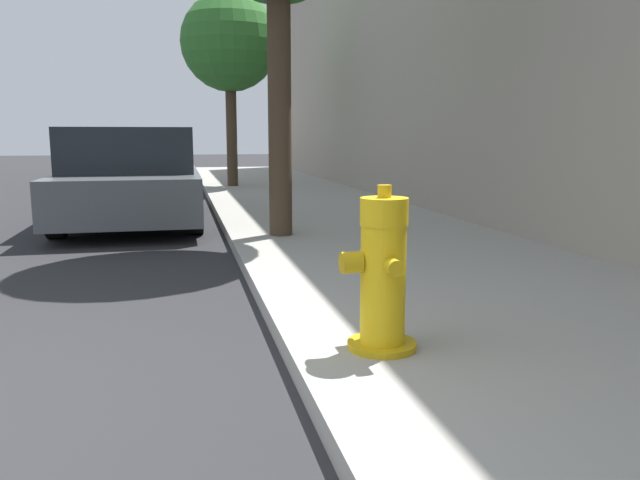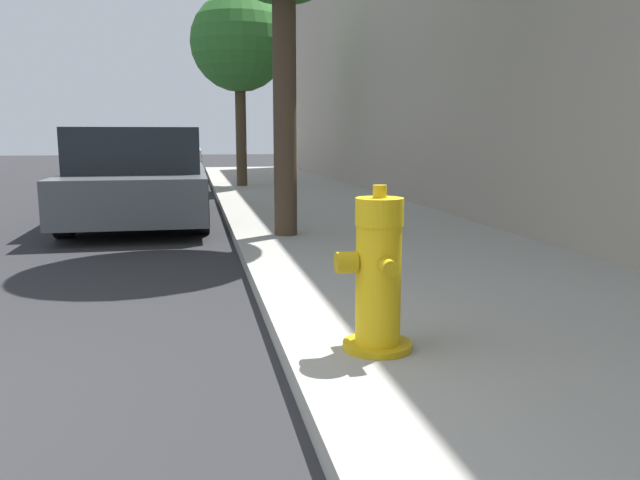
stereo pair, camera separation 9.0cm
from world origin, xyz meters
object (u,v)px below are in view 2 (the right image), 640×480
object	(u,v)px
parked_car_near	(141,177)
street_tree_far	(239,43)
fire_hydrant	(378,276)
parked_car_mid	(162,160)
parked_car_far	(172,154)

from	to	relation	value
parked_car_near	street_tree_far	world-z (taller)	street_tree_far
fire_hydrant	parked_car_mid	world-z (taller)	parked_car_mid
fire_hydrant	street_tree_far	distance (m)	11.33
fire_hydrant	parked_car_near	size ratio (longest dim) A/B	0.19
fire_hydrant	parked_car_near	distance (m)	6.47
parked_car_near	parked_car_far	bearing A→B (deg)	89.59
fire_hydrant	street_tree_far	xyz separation A→B (m)	(0.16, 11.01, 2.68)
parked_car_near	street_tree_far	bearing A→B (deg)	69.26
parked_car_near	street_tree_far	xyz separation A→B (m)	(1.80, 4.76, 2.54)
parked_car_far	street_tree_far	size ratio (longest dim) A/B	1.03
parked_car_near	parked_car_far	world-z (taller)	parked_car_far
parked_car_near	parked_car_mid	bearing A→B (deg)	90.10
parked_car_near	parked_car_far	distance (m)	11.90
parked_car_far	parked_car_mid	bearing A→B (deg)	-91.05
parked_car_mid	street_tree_far	world-z (taller)	street_tree_far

